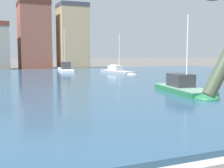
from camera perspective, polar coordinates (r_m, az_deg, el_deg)
name	(u,v)px	position (r m, az deg, el deg)	size (l,w,h in m)	color
harbor_water	(32,84)	(31.95, -15.01, -0.02)	(78.95, 48.40, 0.34)	#2D5170
sailboat_grey	(119,72)	(43.97, 1.39, 2.26)	(3.08, 8.15, 6.13)	#939399
sailboat_white	(65,70)	(49.29, -8.98, 2.75)	(3.13, 9.82, 7.23)	white
sailboat_green	(186,90)	(23.49, 13.95, -1.19)	(2.95, 7.55, 6.28)	#236B42
townhouse_tall_gabled	(34,36)	(60.99, -14.68, 8.89)	(5.80, 7.05, 13.09)	#8E5142
townhouse_wide_warehouse	(73,37)	(60.84, -7.53, 8.99)	(5.65, 5.42, 12.98)	tan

